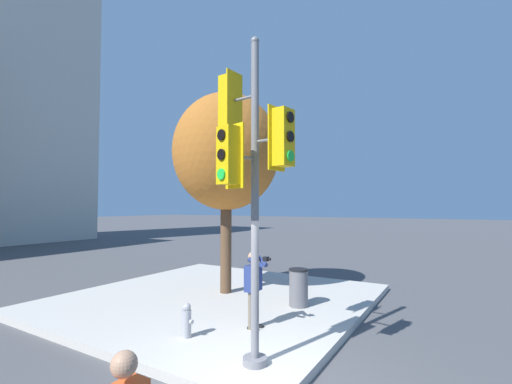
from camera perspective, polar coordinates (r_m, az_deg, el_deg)
The scene contains 7 objects.
sidewalk_corner at distance 10.32m, azimuth -6.63°, elevation -17.28°, with size 8.00×8.00×0.17m.
traffic_signal_pole at distance 5.61m, azimuth -1.16°, elevation 5.44°, with size 0.97×1.46×5.43m.
person_photographer at distance 7.50m, azimuth -0.37°, elevation -14.74°, with size 0.50×0.53×1.60m.
street_tree at distance 10.47m, azimuth -4.98°, elevation 6.59°, with size 3.22×3.22×6.00m.
fire_hydrant at distance 7.29m, azimuth -11.49°, elevation -20.23°, with size 0.18×0.24×0.66m.
trash_bin at distance 9.19m, azimuth 7.11°, elevation -15.51°, with size 0.50×0.50×0.95m.
building_right at distance 34.22m, azimuth -36.36°, elevation 11.87°, with size 11.21×8.25×21.77m.
Camera 1 is at (-4.43, -2.55, 2.73)m, focal length 24.00 mm.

